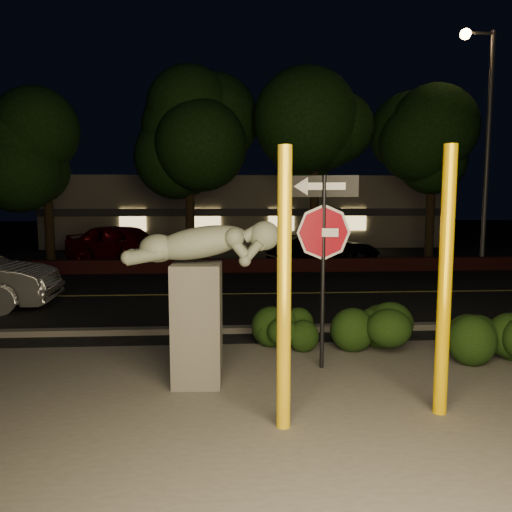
{
  "coord_description": "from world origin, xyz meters",
  "views": [
    {
      "loc": [
        -1.14,
        -7.12,
        2.74
      ],
      "look_at": [
        -0.5,
        2.73,
        1.6
      ],
      "focal_mm": 35.0,
      "sensor_mm": 36.0,
      "label": 1
    }
  ],
  "objects": [
    {
      "name": "ground",
      "position": [
        0.0,
        10.0,
        0.0
      ],
      "size": [
        90.0,
        90.0,
        0.0
      ],
      "primitive_type": "plane",
      "color": "black",
      "rests_on": "ground"
    },
    {
      "name": "tree_far_c",
      "position": [
        2.5,
        12.8,
        5.66
      ],
      "size": [
        4.8,
        4.8,
        7.84
      ],
      "color": "black",
      "rests_on": "ground"
    },
    {
      "name": "streetlight",
      "position": [
        8.77,
        11.68,
        5.37
      ],
      "size": [
        1.36,
        0.39,
        9.02
      ],
      "rotation": [
        0.0,
        0.0,
        -0.01
      ],
      "color": "#4E4E53",
      "rests_on": "ground"
    },
    {
      "name": "tree_far_b",
      "position": [
        -2.5,
        13.2,
        6.05
      ],
      "size": [
        5.2,
        5.2,
        8.41
      ],
      "color": "black",
      "rests_on": "ground"
    },
    {
      "name": "tree_far_d",
      "position": [
        7.5,
        13.3,
        5.42
      ],
      "size": [
        4.4,
        4.4,
        7.42
      ],
      "color": "black",
      "rests_on": "ground"
    },
    {
      "name": "brick_wall",
      "position": [
        0.0,
        11.3,
        0.25
      ],
      "size": [
        40.0,
        0.35,
        0.5
      ],
      "primitive_type": "cube",
      "color": "#4A1718",
      "rests_on": "ground"
    },
    {
      "name": "road",
      "position": [
        0.0,
        7.0,
        0.01
      ],
      "size": [
        80.0,
        8.0,
        0.01
      ],
      "primitive_type": "cube",
      "color": "black",
      "rests_on": "ground"
    },
    {
      "name": "hedge_center",
      "position": [
        -0.08,
        1.73,
        0.45
      ],
      "size": [
        1.85,
        1.14,
        0.9
      ],
      "primitive_type": "ellipsoid",
      "rotation": [
        0.0,
        0.0,
        -0.2
      ],
      "color": "black",
      "rests_on": "ground"
    },
    {
      "name": "hedge_right",
      "position": [
        1.55,
        1.42,
        0.51
      ],
      "size": [
        1.74,
        1.28,
        1.02
      ],
      "primitive_type": "ellipsoid",
      "rotation": [
        0.0,
        0.0,
        -0.32
      ],
      "color": "black",
      "rests_on": "ground"
    },
    {
      "name": "curb",
      "position": [
        0.0,
        2.9,
        0.06
      ],
      "size": [
        80.0,
        0.25,
        0.12
      ],
      "primitive_type": "cube",
      "color": "#4C4944",
      "rests_on": "ground"
    },
    {
      "name": "hedge_far_right",
      "position": [
        3.39,
        0.66,
        0.51
      ],
      "size": [
        1.73,
        1.45,
        1.02
      ],
      "primitive_type": "ellipsoid",
      "rotation": [
        0.0,
        0.0,
        0.43
      ],
      "color": "black",
      "rests_on": "ground"
    },
    {
      "name": "yellow_pole_left",
      "position": [
        -0.44,
        -1.45,
        1.67
      ],
      "size": [
        0.17,
        0.17,
        3.34
      ],
      "primitive_type": "cylinder",
      "color": "yellow",
      "rests_on": "ground"
    },
    {
      "name": "lane_marking",
      "position": [
        0.0,
        7.0,
        0.02
      ],
      "size": [
        80.0,
        0.12,
        0.0
      ],
      "primitive_type": "cube",
      "color": "#D0BB53",
      "rests_on": "road"
    },
    {
      "name": "tree_far_a",
      "position": [
        -8.0,
        13.0,
        5.34
      ],
      "size": [
        4.6,
        4.6,
        7.43
      ],
      "color": "black",
      "rests_on": "ground"
    },
    {
      "name": "yellow_pole_right",
      "position": [
        1.59,
        -1.19,
        1.7
      ],
      "size": [
        0.17,
        0.17,
        3.39
      ],
      "primitive_type": "cylinder",
      "color": "#FFC200",
      "rests_on": "ground"
    },
    {
      "name": "parked_car_dark",
      "position": [
        3.04,
        13.42,
        0.66
      ],
      "size": [
        5.16,
        3.31,
        1.33
      ],
      "primitive_type": "imported",
      "rotation": [
        0.0,
        0.0,
        1.82
      ],
      "color": "black",
      "rests_on": "ground"
    },
    {
      "name": "sculpture",
      "position": [
        -1.49,
        0.05,
        1.49
      ],
      "size": [
        2.26,
        0.74,
        2.42
      ],
      "rotation": [
        0.0,
        0.0,
        -0.05
      ],
      "color": "#4C4944",
      "rests_on": "ground"
    },
    {
      "name": "parked_car_darkred",
      "position": [
        -3.67,
        14.07,
        0.61
      ],
      "size": [
        4.52,
        3.37,
        1.22
      ],
      "primitive_type": "imported",
      "rotation": [
        0.0,
        0.0,
        2.03
      ],
      "color": "#3C0F0D",
      "rests_on": "ground"
    },
    {
      "name": "parked_car_red",
      "position": [
        -5.24,
        13.76,
        0.86
      ],
      "size": [
        5.41,
        3.93,
        1.71
      ],
      "primitive_type": "imported",
      "rotation": [
        0.0,
        0.0,
        1.14
      ],
      "color": "#670711",
      "rests_on": "ground"
    },
    {
      "name": "signpost",
      "position": [
        0.43,
        0.6,
        2.2
      ],
      "size": [
        1.02,
        0.3,
        3.09
      ],
      "rotation": [
        0.0,
        0.0,
        -0.26
      ],
      "color": "black",
      "rests_on": "ground"
    },
    {
      "name": "patio",
      "position": [
        0.0,
        -1.0,
        0.01
      ],
      "size": [
        14.0,
        6.0,
        0.02
      ],
      "primitive_type": "cube",
      "color": "#4C4944",
      "rests_on": "ground"
    },
    {
      "name": "parking_lot",
      "position": [
        0.0,
        17.0,
        0.01
      ],
      "size": [
        40.0,
        12.0,
        0.01
      ],
      "primitive_type": "cube",
      "color": "black",
      "rests_on": "ground"
    },
    {
      "name": "building",
      "position": [
        0.0,
        24.99,
        2.0
      ],
      "size": [
        22.0,
        10.2,
        4.0
      ],
      "color": "gray",
      "rests_on": "ground"
    }
  ]
}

